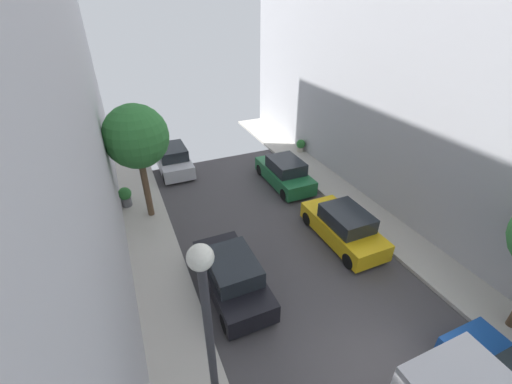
% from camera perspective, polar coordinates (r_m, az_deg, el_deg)
% --- Properties ---
extents(sidewalk_right, '(2.00, 44.00, 0.15)m').
position_cam_1_polar(sidewalk_right, '(14.24, 37.27, -17.65)').
color(sidewalk_right, '#B7B2A8').
rests_on(sidewalk_right, ground).
extents(parked_car_left_2, '(1.78, 4.20, 1.57)m').
position_cam_1_polar(parked_car_left_2, '(12.17, -4.13, -14.16)').
color(parked_car_left_2, black).
rests_on(parked_car_left_2, ground).
extents(parked_car_left_3, '(1.78, 4.20, 1.57)m').
position_cam_1_polar(parked_car_left_3, '(20.78, -14.18, 5.53)').
color(parked_car_left_3, silver).
rests_on(parked_car_left_3, ground).
extents(parked_car_right_2, '(1.78, 4.20, 1.57)m').
position_cam_1_polar(parked_car_right_2, '(14.81, 14.90, -5.80)').
color(parked_car_right_2, gold).
rests_on(parked_car_right_2, ground).
extents(parked_car_right_3, '(1.78, 4.20, 1.57)m').
position_cam_1_polar(parked_car_right_3, '(18.62, 4.96, 3.33)').
color(parked_car_right_3, '#1E6638').
rests_on(parked_car_right_3, ground).
extents(street_tree_2, '(2.76, 2.76, 5.38)m').
position_cam_1_polar(street_tree_2, '(15.07, -19.97, 8.89)').
color(street_tree_2, brown).
rests_on(street_tree_2, sidewalk_left).
extents(potted_plant_0, '(0.60, 0.60, 0.82)m').
position_cam_1_polar(potted_plant_0, '(22.65, 7.73, 8.01)').
color(potted_plant_0, '#B2A899').
rests_on(potted_plant_0, sidewalk_right).
extents(potted_plant_1, '(0.63, 0.63, 1.01)m').
position_cam_1_polar(potted_plant_1, '(17.67, -21.64, -0.64)').
color(potted_plant_1, slate).
rests_on(potted_plant_1, sidewalk_left).
extents(lamp_post, '(0.44, 0.44, 5.94)m').
position_cam_1_polar(lamp_post, '(6.61, -8.11, -23.10)').
color(lamp_post, '#333338').
rests_on(lamp_post, sidewalk_left).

